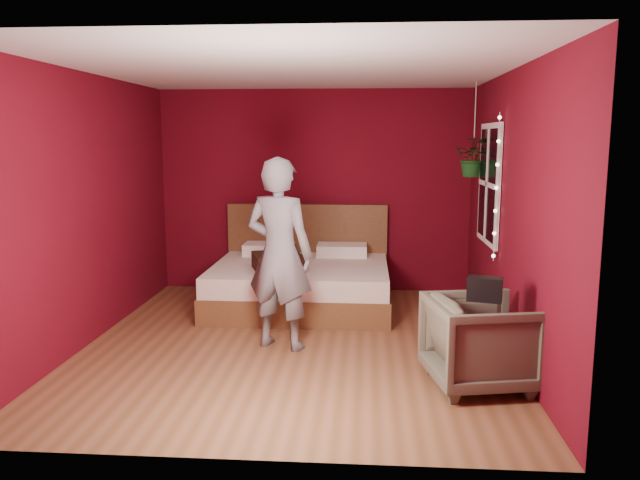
{
  "coord_description": "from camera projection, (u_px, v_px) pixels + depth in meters",
  "views": [
    {
      "loc": [
        0.67,
        -5.81,
        1.97
      ],
      "look_at": [
        0.21,
        0.4,
        0.96
      ],
      "focal_mm": 35.0,
      "sensor_mm": 36.0,
      "label": 1
    }
  ],
  "objects": [
    {
      "name": "armchair",
      "position": [
        481.0,
        342.0,
        4.98
      ],
      "size": [
        0.94,
        0.93,
        0.73
      ],
      "primitive_type": "imported",
      "rotation": [
        0.0,
        0.0,
        1.77
      ],
      "color": "#5A5A47",
      "rests_on": "ground"
    },
    {
      "name": "window",
      "position": [
        489.0,
        184.0,
        6.59
      ],
      "size": [
        0.05,
        0.97,
        1.27
      ],
      "color": "white",
      "rests_on": "room_walls"
    },
    {
      "name": "room_walls",
      "position": [
        294.0,
        171.0,
        5.81
      ],
      "size": [
        4.04,
        4.54,
        2.62
      ],
      "color": "#5C0917",
      "rests_on": "ground"
    },
    {
      "name": "floor",
      "position": [
        295.0,
        343.0,
        6.08
      ],
      "size": [
        4.5,
        4.5,
        0.0
      ],
      "primitive_type": "plane",
      "color": "brown",
      "rests_on": "ground"
    },
    {
      "name": "fairy_lights",
      "position": [
        496.0,
        188.0,
        6.07
      ],
      "size": [
        0.04,
        0.04,
        1.45
      ],
      "color": "silver",
      "rests_on": "room_walls"
    },
    {
      "name": "throw_pillow",
      "position": [
        278.0,
        262.0,
        6.99
      ],
      "size": [
        0.65,
        0.65,
        0.18
      ],
      "primitive_type": "cube",
      "rotation": [
        0.0,
        0.0,
        0.32
      ],
      "color": "#331B11",
      "rests_on": "bed"
    },
    {
      "name": "handbag",
      "position": [
        485.0,
        289.0,
        4.81
      ],
      "size": [
        0.29,
        0.19,
        0.19
      ],
      "primitive_type": "cube",
      "rotation": [
        0.0,
        0.0,
        -0.25
      ],
      "color": "black",
      "rests_on": "armchair"
    },
    {
      "name": "bed",
      "position": [
        301.0,
        281.0,
        7.44
      ],
      "size": [
        2.07,
        1.76,
        1.14
      ],
      "color": "brown",
      "rests_on": "ground"
    },
    {
      "name": "hanging_plant",
      "position": [
        473.0,
        158.0,
        7.05
      ],
      "size": [
        0.48,
        0.45,
        1.06
      ],
      "color": "silver",
      "rests_on": "room_walls"
    },
    {
      "name": "person",
      "position": [
        279.0,
        254.0,
        5.83
      ],
      "size": [
        0.76,
        0.62,
        1.81
      ],
      "primitive_type": "imported",
      "rotation": [
        0.0,
        0.0,
        2.82
      ],
      "color": "slate",
      "rests_on": "ground"
    }
  ]
}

